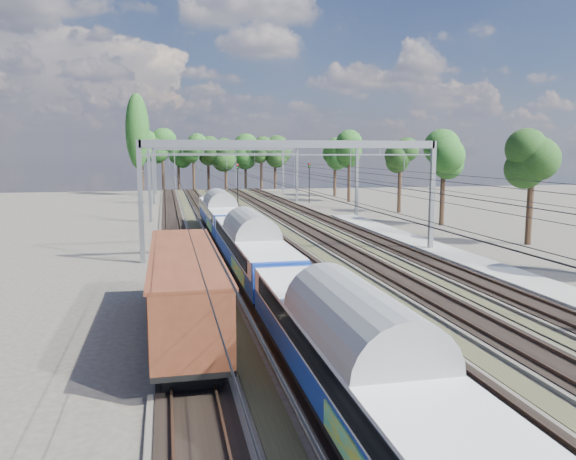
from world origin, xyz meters
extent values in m
cube|color=#47423A|center=(-9.00, 45.00, 0.07)|extent=(3.00, 130.00, 0.15)
cube|color=black|center=(-9.00, 45.00, 0.17)|extent=(2.50, 130.00, 0.06)
cube|color=#473326|center=(-9.72, 45.00, 0.27)|extent=(0.08, 130.00, 0.14)
cube|color=#473326|center=(-8.28, 45.00, 0.27)|extent=(0.08, 130.00, 0.14)
cube|color=#47423A|center=(-4.50, 45.00, 0.07)|extent=(3.00, 130.00, 0.15)
cube|color=black|center=(-4.50, 45.00, 0.17)|extent=(2.50, 130.00, 0.06)
cube|color=#473326|center=(-5.22, 45.00, 0.27)|extent=(0.08, 130.00, 0.14)
cube|color=#473326|center=(-3.78, 45.00, 0.27)|extent=(0.08, 130.00, 0.14)
cube|color=#47423A|center=(0.00, 45.00, 0.07)|extent=(3.00, 130.00, 0.15)
cube|color=black|center=(0.00, 45.00, 0.17)|extent=(2.50, 130.00, 0.06)
cube|color=#473326|center=(-0.72, 45.00, 0.27)|extent=(0.08, 130.00, 0.14)
cube|color=#473326|center=(0.72, 45.00, 0.27)|extent=(0.08, 130.00, 0.14)
cube|color=#47423A|center=(4.50, 45.00, 0.07)|extent=(3.00, 130.00, 0.15)
cube|color=black|center=(4.50, 45.00, 0.17)|extent=(2.50, 130.00, 0.06)
cube|color=#473326|center=(3.78, 45.00, 0.27)|extent=(0.08, 130.00, 0.14)
cube|color=#473326|center=(5.22, 45.00, 0.27)|extent=(0.08, 130.00, 0.14)
cube|color=#47423A|center=(9.00, 45.00, 0.07)|extent=(3.00, 130.00, 0.15)
cube|color=black|center=(9.00, 45.00, 0.17)|extent=(2.50, 130.00, 0.06)
cube|color=#473326|center=(8.28, 45.00, 0.27)|extent=(0.08, 130.00, 0.14)
cube|color=#473326|center=(9.72, 45.00, 0.27)|extent=(0.08, 130.00, 0.14)
cube|color=#343122|center=(-6.75, 45.00, 0.03)|extent=(1.10, 130.00, 0.05)
cube|color=#343122|center=(-2.25, 45.00, 0.03)|extent=(1.10, 130.00, 0.05)
cube|color=#343122|center=(2.25, 45.00, 0.03)|extent=(1.10, 130.00, 0.05)
cube|color=#343122|center=(6.75, 45.00, 0.03)|extent=(1.10, 130.00, 0.05)
cube|color=gray|center=(12.00, 20.00, 0.15)|extent=(3.00, 70.00, 0.30)
cube|color=gray|center=(-11.50, 30.00, 4.50)|extent=(0.35, 0.35, 9.00)
cube|color=gray|center=(11.50, 30.00, 4.50)|extent=(0.35, 0.35, 9.00)
cube|color=gray|center=(0.00, 30.00, 8.70)|extent=(23.00, 0.35, 0.60)
cube|color=gray|center=(-11.50, 78.00, 4.50)|extent=(0.35, 0.35, 9.00)
cube|color=gray|center=(11.50, 78.00, 4.50)|extent=(0.35, 0.35, 9.00)
cube|color=gray|center=(0.00, 78.00, 8.70)|extent=(23.00, 0.35, 0.60)
cube|color=gray|center=(-11.50, 55.00, 4.25)|extent=(0.35, 0.35, 8.50)
cube|color=gray|center=(-11.50, 100.00, 4.25)|extent=(0.35, 0.35, 8.50)
cube|color=gray|center=(13.80, 55.00, 4.25)|extent=(0.35, 0.35, 8.50)
cube|color=gray|center=(13.80, 100.00, 4.25)|extent=(0.35, 0.35, 8.50)
cylinder|color=black|center=(-9.00, 45.00, 5.50)|extent=(0.03, 130.00, 0.03)
cylinder|color=black|center=(-9.00, 45.00, 6.60)|extent=(0.03, 130.00, 0.03)
cylinder|color=black|center=(-4.50, 45.00, 5.50)|extent=(0.03, 130.00, 0.03)
cylinder|color=black|center=(-4.50, 45.00, 6.60)|extent=(0.03, 130.00, 0.03)
cylinder|color=black|center=(0.00, 45.00, 5.50)|extent=(0.03, 130.00, 0.03)
cylinder|color=black|center=(0.00, 45.00, 6.60)|extent=(0.03, 130.00, 0.03)
cylinder|color=black|center=(4.50, 45.00, 5.50)|extent=(0.03, 130.00, 0.03)
cylinder|color=black|center=(4.50, 45.00, 6.60)|extent=(0.03, 130.00, 0.03)
cylinder|color=black|center=(9.00, 45.00, 5.50)|extent=(0.03, 130.00, 0.03)
cylinder|color=black|center=(9.00, 45.00, 6.60)|extent=(0.03, 130.00, 0.03)
cylinder|color=black|center=(-14.40, 112.64, 3.68)|extent=(0.56, 0.56, 7.36)
sphere|color=#153915|center=(-14.40, 112.64, 9.57)|extent=(5.04, 5.04, 5.04)
cylinder|color=black|center=(-9.98, 112.61, 2.86)|extent=(0.56, 0.56, 5.71)
sphere|color=#153915|center=(-9.98, 112.61, 7.43)|extent=(4.06, 4.06, 4.06)
cylinder|color=black|center=(-7.47, 113.88, 2.84)|extent=(0.56, 0.56, 5.68)
sphere|color=#153915|center=(-7.47, 113.88, 7.38)|extent=(5.39, 5.39, 5.39)
cylinder|color=black|center=(-3.48, 111.70, 3.46)|extent=(0.56, 0.56, 6.92)
sphere|color=#153915|center=(-3.48, 111.70, 8.99)|extent=(4.75, 4.75, 4.75)
cylinder|color=black|center=(1.15, 113.21, 3.58)|extent=(0.56, 0.56, 7.16)
sphere|color=#153915|center=(1.15, 113.21, 9.31)|extent=(3.85, 3.85, 3.85)
cylinder|color=black|center=(4.46, 112.24, 2.81)|extent=(0.56, 0.56, 5.63)
sphere|color=#153915|center=(4.46, 112.24, 7.32)|extent=(5.00, 5.00, 5.00)
cylinder|color=black|center=(7.56, 112.51, 3.70)|extent=(0.56, 0.56, 7.40)
sphere|color=#153915|center=(7.56, 112.51, 9.62)|extent=(5.37, 5.37, 5.37)
cylinder|color=black|center=(11.22, 113.03, 2.99)|extent=(0.56, 0.56, 5.97)
sphere|color=#153915|center=(11.22, 113.03, 7.77)|extent=(4.25, 4.25, 4.25)
cylinder|color=black|center=(14.88, 113.89, 3.07)|extent=(0.56, 0.56, 6.15)
sphere|color=#153915|center=(14.88, 113.89, 7.99)|extent=(4.35, 4.35, 4.35)
cylinder|color=black|center=(21.37, 33.76, 2.71)|extent=(0.56, 0.56, 5.43)
sphere|color=#153915|center=(21.37, 33.76, 7.06)|extent=(3.37, 3.37, 3.37)
cylinder|color=black|center=(19.85, 47.49, 3.35)|extent=(0.56, 0.56, 6.70)
sphere|color=#153915|center=(19.85, 47.49, 8.71)|extent=(3.61, 3.61, 3.61)
cylinder|color=black|center=(21.20, 60.06, 3.00)|extent=(0.56, 0.56, 6.00)
sphere|color=#153915|center=(21.20, 60.06, 7.81)|extent=(3.52, 3.52, 3.52)
cylinder|color=black|center=(21.45, 74.93, 2.82)|extent=(0.56, 0.56, 5.64)
sphere|color=#153915|center=(21.45, 74.93, 7.33)|extent=(4.79, 4.79, 4.79)
cylinder|color=black|center=(20.53, 86.06, 3.10)|extent=(0.56, 0.56, 6.20)
sphere|color=#153915|center=(20.53, 86.06, 8.06)|extent=(4.05, 4.05, 4.05)
cylinder|color=black|center=(-14.50, 98.00, 8.00)|extent=(0.70, 0.70, 16.00)
ellipsoid|color=#1C4617|center=(-14.50, 98.00, 12.00)|extent=(4.40, 4.40, 14.08)
cube|color=black|center=(-4.50, 9.50, 0.55)|extent=(1.98, 2.98, 0.79)
cube|color=#102E9A|center=(-4.50, 2.55, 2.03)|extent=(2.78, 19.84, 1.88)
cube|color=silver|center=(-4.50, 2.55, 2.53)|extent=(2.86, 19.05, 0.94)
cube|color=black|center=(-3.06, 2.55, 2.53)|extent=(0.04, 16.87, 0.69)
cylinder|color=gray|center=(-4.50, 2.55, 2.98)|extent=(2.82, 19.84, 2.82)
cube|color=black|center=(-4.50, 16.05, 0.55)|extent=(1.98, 2.98, 0.79)
cube|color=black|center=(-4.50, 29.94, 0.55)|extent=(1.98, 2.98, 0.79)
cube|color=#102E9A|center=(-4.50, 23.00, 2.03)|extent=(2.78, 19.84, 1.88)
cube|color=silver|center=(-4.50, 23.00, 2.53)|extent=(2.86, 19.05, 0.94)
cube|color=black|center=(-3.06, 23.00, 2.53)|extent=(0.04, 16.87, 0.69)
cube|color=yellow|center=(-4.50, 18.63, 1.54)|extent=(2.88, 5.56, 0.69)
cylinder|color=gray|center=(-4.50, 23.00, 2.98)|extent=(2.82, 19.84, 2.82)
cube|color=black|center=(-4.50, 36.49, 0.55)|extent=(1.98, 2.98, 0.79)
cube|color=black|center=(-4.50, 50.38, 0.55)|extent=(1.98, 2.98, 0.79)
cube|color=#102E9A|center=(-4.50, 43.44, 2.03)|extent=(2.78, 19.84, 1.88)
cube|color=silver|center=(-4.50, 43.44, 2.53)|extent=(2.86, 19.05, 0.94)
cube|color=black|center=(-3.06, 43.44, 2.53)|extent=(0.04, 16.87, 0.69)
cube|color=yellow|center=(-4.50, 39.07, 1.54)|extent=(2.88, 5.56, 0.69)
cylinder|color=gray|center=(-4.50, 43.44, 2.98)|extent=(2.82, 19.84, 2.82)
cube|color=black|center=(-9.00, 7.42, 0.51)|extent=(2.03, 2.64, 0.71)
cube|color=black|center=(-9.00, 17.37, 0.51)|extent=(2.03, 2.64, 0.71)
cube|color=black|center=(-9.00, 12.39, 0.96)|extent=(2.74, 14.21, 0.20)
cube|color=#522516|center=(-9.00, 12.39, 2.38)|extent=(2.74, 14.21, 2.64)
cube|color=#522516|center=(-9.00, 12.39, 3.75)|extent=(2.94, 14.21, 0.12)
imported|color=black|center=(-0.90, 62.98, 0.98)|extent=(0.54, 0.76, 1.96)
cylinder|color=black|center=(0.48, 68.45, 2.84)|extent=(0.16, 0.16, 5.68)
cube|color=black|center=(0.48, 68.45, 6.07)|extent=(0.41, 0.26, 0.79)
sphere|color=red|center=(0.48, 68.31, 6.30)|extent=(0.18, 0.18, 0.18)
sphere|color=#0C9919|center=(0.48, 68.31, 5.90)|extent=(0.18, 0.18, 0.18)
cylinder|color=black|center=(12.80, 74.90, 2.79)|extent=(0.16, 0.16, 5.58)
cube|color=black|center=(12.80, 74.90, 5.98)|extent=(0.43, 0.31, 0.78)
sphere|color=red|center=(12.80, 74.75, 6.20)|extent=(0.18, 0.18, 0.18)
sphere|color=#0C9919|center=(12.80, 74.75, 5.81)|extent=(0.18, 0.18, 0.18)
camera|label=1|loc=(-9.72, -12.03, 8.10)|focal=35.00mm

